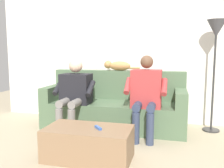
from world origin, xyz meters
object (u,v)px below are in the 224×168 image
(couch, at_px, (115,108))
(cat_on_backrest, at_px, (118,66))
(floor_lamp, at_px, (216,38))
(remote_blue, at_px, (98,128))
(person_right_seated, at_px, (75,91))
(person_left_seated, at_px, (146,92))
(coffee_table, at_px, (89,143))

(couch, bearing_deg, cat_on_backrest, -87.83)
(cat_on_backrest, relative_size, floor_lamp, 0.36)
(cat_on_backrest, distance_m, remote_blue, 1.58)
(couch, xyz_separation_m, person_right_seated, (0.52, 0.34, 0.30))
(floor_lamp, bearing_deg, person_left_seated, 28.46)
(person_left_seated, bearing_deg, person_right_seated, -0.90)
(remote_blue, xyz_separation_m, floor_lamp, (-1.32, -1.37, 0.99))
(coffee_table, distance_m, person_right_seated, 1.10)
(coffee_table, relative_size, cat_on_backrest, 1.59)
(couch, distance_m, remote_blue, 1.23)
(person_right_seated, xyz_separation_m, remote_blue, (-0.63, 0.88, -0.23))
(person_right_seated, bearing_deg, floor_lamp, -166.14)
(coffee_table, relative_size, person_left_seated, 0.83)
(cat_on_backrest, height_order, remote_blue, cat_on_backrest)
(couch, height_order, person_left_seated, person_left_seated)
(person_right_seated, bearing_deg, coffee_table, 120.78)
(cat_on_backrest, bearing_deg, remote_blue, 94.85)
(person_right_seated, bearing_deg, couch, -146.78)
(person_right_seated, distance_m, floor_lamp, 2.15)
(coffee_table, bearing_deg, person_right_seated, -59.22)
(couch, relative_size, person_right_seated, 2.01)
(person_left_seated, xyz_separation_m, cat_on_backrest, (0.53, -0.60, 0.32))
(coffee_table, relative_size, person_right_seated, 0.87)
(person_left_seated, distance_m, remote_blue, 0.99)
(couch, height_order, remote_blue, couch)
(remote_blue, bearing_deg, cat_on_backrest, -36.80)
(coffee_table, bearing_deg, floor_lamp, -136.77)
(person_left_seated, height_order, cat_on_backrest, person_left_seated)
(coffee_table, height_order, person_right_seated, person_right_seated)
(person_left_seated, xyz_separation_m, floor_lamp, (-0.92, -0.50, 0.73))
(couch, height_order, person_right_seated, person_right_seated)
(coffee_table, bearing_deg, remote_blue, 173.23)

